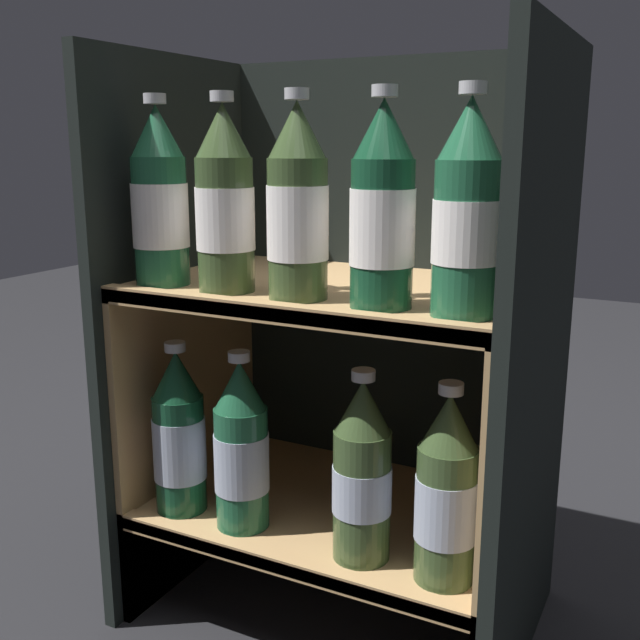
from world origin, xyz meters
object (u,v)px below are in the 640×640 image
Objects in this scene: bottle_upper_front_4 at (467,215)px; bottle_lower_front_2 at (362,475)px; bottle_upper_front_3 at (382,212)px; bottle_lower_front_3 at (447,494)px; bottle_upper_front_0 at (160,202)px; bottle_lower_front_1 at (241,450)px; bottle_upper_front_1 at (225,205)px; bottle_lower_front_0 at (179,437)px; bottle_upper_front_2 at (300,209)px.

bottle_upper_front_4 is 0.38m from bottle_lower_front_2.
bottle_upper_front_3 reaches higher than bottle_lower_front_3.
bottle_upper_front_0 reaches higher than bottle_lower_front_1.
bottle_upper_front_1 is at bearing -180.00° from bottle_upper_front_4.
bottle_lower_front_1 is at bearing 180.00° from bottle_lower_front_3.
bottle_upper_front_0 is 0.56m from bottle_lower_front_3.
bottle_upper_front_1 is at bearing 0.00° from bottle_lower_front_0.
bottle_lower_front_2 is at bearing 0.00° from bottle_lower_front_0.
bottle_upper_front_2 is 0.12m from bottle_upper_front_3.
bottle_lower_front_1 and bottle_lower_front_2 have the same top height.
bottle_upper_front_0 and bottle_upper_front_1 have the same top height.
bottle_upper_front_3 is at bearing 0.00° from bottle_lower_front_0.
bottle_upper_front_2 is 1.00× the size of bottle_lower_front_3.
bottle_upper_front_2 is 0.41m from bottle_lower_front_3.
bottle_upper_front_3 is at bearing 0.00° from bottle_upper_front_0.
bottle_lower_front_1 is 0.31m from bottle_lower_front_3.
bottle_upper_front_0 is 1.00× the size of bottle_lower_front_0.
bottle_lower_front_0 is at bearing 180.00° from bottle_lower_front_3.
bottle_lower_front_0 is 1.00× the size of bottle_lower_front_3.
bottle_upper_front_0 is 0.23m from bottle_upper_front_2.
bottle_upper_front_3 is 0.35m from bottle_lower_front_2.
bottle_upper_front_2 is 0.22m from bottle_upper_front_4.
bottle_lower_front_0 is (-0.33, -0.00, -0.35)m from bottle_upper_front_3.
bottle_lower_front_1 is (-0.32, 0.00, -0.35)m from bottle_upper_front_4.
bottle_upper_front_2 is at bearing 0.00° from bottle_lower_front_0.
bottle_upper_front_3 is 0.41m from bottle_lower_front_1.
bottle_lower_front_0 is at bearing -180.00° from bottle_upper_front_2.
bottle_lower_front_1 and bottle_lower_front_3 have the same top height.
bottle_upper_front_0 is 1.00× the size of bottle_lower_front_2.
bottle_upper_front_3 is at bearing 0.00° from bottle_lower_front_2.
bottle_upper_front_3 is 1.00× the size of bottle_lower_front_0.
bottle_lower_front_3 is at bearing -0.00° from bottle_lower_front_2.
bottle_lower_front_3 is (0.44, 0.00, -0.35)m from bottle_upper_front_0.
bottle_upper_front_1 is 0.41m from bottle_lower_front_2.
bottle_upper_front_1 is 0.23m from bottle_upper_front_3.
bottle_upper_front_0 is 0.34m from bottle_upper_front_3.
bottle_upper_front_0 is 1.00× the size of bottle_upper_front_2.
bottle_upper_front_3 is (0.12, 0.00, 0.00)m from bottle_upper_front_2.
bottle_lower_front_3 is at bearing 0.00° from bottle_lower_front_0.
bottle_lower_front_3 is at bearing -0.00° from bottle_lower_front_1.
bottle_lower_front_1 is (0.11, 0.00, 0.00)m from bottle_lower_front_0.
bottle_upper_front_4 is 1.00× the size of bottle_lower_front_3.
bottle_upper_front_3 is at bearing 0.00° from bottle_lower_front_1.
bottle_upper_front_0 is at bearing 180.00° from bottle_upper_front_1.
bottle_upper_front_3 reaches higher than bottle_lower_front_2.
bottle_upper_front_0 is 0.38m from bottle_lower_front_1.
bottle_upper_front_1 is 1.00× the size of bottle_lower_front_2.
bottle_lower_front_0 is at bearing 180.00° from bottle_upper_front_1.
bottle_lower_front_1 is (0.13, 0.00, -0.35)m from bottle_upper_front_0.
bottle_upper_front_4 reaches higher than bottle_lower_front_3.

